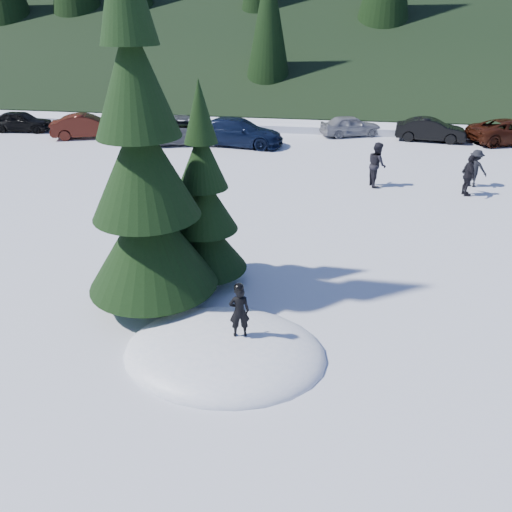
% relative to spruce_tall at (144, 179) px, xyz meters
% --- Properties ---
extents(ground, '(200.00, 200.00, 0.00)m').
position_rel_spruce_tall_xyz_m(ground, '(2.20, -1.80, -3.32)').
color(ground, white).
rests_on(ground, ground).
extents(snow_mound, '(4.48, 3.52, 0.96)m').
position_rel_spruce_tall_xyz_m(snow_mound, '(2.20, -1.80, -3.32)').
color(snow_mound, white).
rests_on(snow_mound, ground).
extents(spruce_tall, '(3.20, 3.20, 8.60)m').
position_rel_spruce_tall_xyz_m(spruce_tall, '(0.00, 0.00, 0.00)').
color(spruce_tall, black).
rests_on(spruce_tall, ground).
extents(spruce_short, '(2.20, 2.20, 5.37)m').
position_rel_spruce_tall_xyz_m(spruce_short, '(1.00, 1.40, -1.22)').
color(spruce_short, black).
rests_on(spruce_short, ground).
extents(child_skier, '(0.50, 0.40, 1.20)m').
position_rel_spruce_tall_xyz_m(child_skier, '(2.53, -1.73, -2.24)').
color(child_skier, black).
rests_on(child_skier, snow_mound).
extents(adult_0, '(0.93, 1.07, 1.87)m').
position_rel_spruce_tall_xyz_m(adult_0, '(6.02, 10.71, -2.39)').
color(adult_0, black).
rests_on(adult_0, ground).
extents(adult_1, '(0.56, 1.03, 1.66)m').
position_rel_spruce_tall_xyz_m(adult_1, '(9.59, 10.03, -2.49)').
color(adult_1, black).
rests_on(adult_1, ground).
extents(adult_2, '(1.17, 0.99, 1.57)m').
position_rel_spruce_tall_xyz_m(adult_2, '(10.12, 11.32, -2.53)').
color(adult_2, black).
rests_on(adult_2, ground).
extents(car_0, '(3.78, 1.79, 1.25)m').
position_rel_spruce_tall_xyz_m(car_0, '(-15.16, 18.13, -2.70)').
color(car_0, black).
rests_on(car_0, ground).
extents(car_1, '(4.33, 2.80, 1.35)m').
position_rel_spruce_tall_xyz_m(car_1, '(-10.29, 17.18, -2.65)').
color(car_1, '#39110A').
rests_on(car_1, ground).
extents(car_2, '(5.83, 3.67, 1.50)m').
position_rel_spruce_tall_xyz_m(car_2, '(-4.17, 16.87, -2.57)').
color(car_2, '#4A4D52').
rests_on(car_2, ground).
extents(car_3, '(5.30, 2.77, 1.47)m').
position_rel_spruce_tall_xyz_m(car_3, '(-1.17, 16.79, -2.59)').
color(car_3, black).
rests_on(car_3, ground).
extents(car_4, '(3.85, 2.70, 1.22)m').
position_rel_spruce_tall_xyz_m(car_4, '(4.99, 20.16, -2.71)').
color(car_4, gray).
rests_on(car_4, ground).
extents(car_5, '(4.01, 1.82, 1.28)m').
position_rel_spruce_tall_xyz_m(car_5, '(9.52, 19.59, -2.68)').
color(car_5, black).
rests_on(car_5, ground).
extents(car_6, '(5.22, 3.60, 1.33)m').
position_rel_spruce_tall_xyz_m(car_6, '(13.93, 19.76, -2.66)').
color(car_6, '#321209').
rests_on(car_6, ground).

